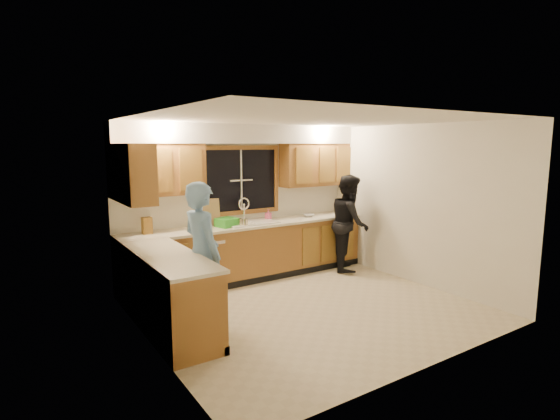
# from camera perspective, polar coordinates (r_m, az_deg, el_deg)

# --- Properties ---
(floor) EXTENTS (4.20, 4.20, 0.00)m
(floor) POSITION_cam_1_polar(r_m,az_deg,el_deg) (6.04, 3.81, -12.69)
(floor) COLOR beige
(floor) RESTS_ON ground
(ceiling) EXTENTS (4.20, 4.20, 0.00)m
(ceiling) POSITION_cam_1_polar(r_m,az_deg,el_deg) (5.63, 4.06, 11.73)
(ceiling) COLOR white
(wall_back) EXTENTS (4.20, 0.00, 4.20)m
(wall_back) POSITION_cam_1_polar(r_m,az_deg,el_deg) (7.29, -5.12, 1.15)
(wall_back) COLOR white
(wall_back) RESTS_ON ground
(wall_left) EXTENTS (0.00, 3.80, 3.80)m
(wall_left) POSITION_cam_1_polar(r_m,az_deg,el_deg) (4.76, -16.69, -3.16)
(wall_left) COLOR white
(wall_left) RESTS_ON ground
(wall_right) EXTENTS (0.00, 3.80, 3.80)m
(wall_right) POSITION_cam_1_polar(r_m,az_deg,el_deg) (7.16, 17.46, 0.65)
(wall_right) COLOR white
(wall_right) RESTS_ON ground
(base_cabinets_back) EXTENTS (4.20, 0.60, 0.88)m
(base_cabinets_back) POSITION_cam_1_polar(r_m,az_deg,el_deg) (7.18, -3.90, -5.52)
(base_cabinets_back) COLOR #9A642C
(base_cabinets_back) RESTS_ON ground
(base_cabinets_left) EXTENTS (0.60, 1.90, 0.88)m
(base_cabinets_left) POSITION_cam_1_polar(r_m,az_deg,el_deg) (5.38, -14.30, -10.66)
(base_cabinets_left) COLOR #9A642C
(base_cabinets_left) RESTS_ON ground
(countertop_back) EXTENTS (4.20, 0.63, 0.04)m
(countertop_back) POSITION_cam_1_polar(r_m,az_deg,el_deg) (7.07, -3.88, -1.93)
(countertop_back) COLOR beige
(countertop_back) RESTS_ON base_cabinets_back
(countertop_left) EXTENTS (0.63, 1.90, 0.04)m
(countertop_left) POSITION_cam_1_polar(r_m,az_deg,el_deg) (5.25, -14.33, -5.89)
(countertop_left) COLOR beige
(countertop_left) RESTS_ON base_cabinets_left
(upper_cabinets_left) EXTENTS (1.35, 0.33, 0.75)m
(upper_cabinets_left) POSITION_cam_1_polar(r_m,az_deg,el_deg) (6.53, -15.62, 5.08)
(upper_cabinets_left) COLOR #9A642C
(upper_cabinets_left) RESTS_ON wall_back
(upper_cabinets_right) EXTENTS (1.35, 0.33, 0.75)m
(upper_cabinets_right) POSITION_cam_1_polar(r_m,az_deg,el_deg) (7.88, 4.62, 5.91)
(upper_cabinets_right) COLOR #9A642C
(upper_cabinets_right) RESTS_ON wall_back
(upper_cabinets_return) EXTENTS (0.33, 0.90, 0.75)m
(upper_cabinets_return) POSITION_cam_1_polar(r_m,az_deg,el_deg) (5.80, -18.57, 4.54)
(upper_cabinets_return) COLOR #9A642C
(upper_cabinets_return) RESTS_ON wall_left
(soffit) EXTENTS (4.20, 0.35, 0.30)m
(soffit) POSITION_cam_1_polar(r_m,az_deg,el_deg) (7.08, -4.56, 9.86)
(soffit) COLOR silver
(soffit) RESTS_ON wall_back
(window_frame) EXTENTS (1.44, 0.03, 1.14)m
(window_frame) POSITION_cam_1_polar(r_m,az_deg,el_deg) (7.25, -5.12, 3.89)
(window_frame) COLOR black
(window_frame) RESTS_ON wall_back
(sink) EXTENTS (0.86, 0.52, 0.57)m
(sink) POSITION_cam_1_polar(r_m,az_deg,el_deg) (7.10, -3.95, -2.19)
(sink) COLOR white
(sink) RESTS_ON countertop_back
(dishwasher) EXTENTS (0.60, 0.56, 0.82)m
(dishwasher) POSITION_cam_1_polar(r_m,az_deg,el_deg) (6.82, -10.13, -6.67)
(dishwasher) COLOR silver
(dishwasher) RESTS_ON floor
(stove) EXTENTS (0.58, 0.75, 0.90)m
(stove) POSITION_cam_1_polar(r_m,az_deg,el_deg) (4.87, -12.06, -12.52)
(stove) COLOR silver
(stove) RESTS_ON floor
(man) EXTENTS (0.49, 0.68, 1.76)m
(man) POSITION_cam_1_polar(r_m,az_deg,el_deg) (5.34, -10.13, -5.75)
(man) COLOR #6C9ACC
(man) RESTS_ON floor
(woman) EXTENTS (1.00, 1.03, 1.67)m
(woman) POSITION_cam_1_polar(r_m,az_deg,el_deg) (7.70, 9.07, -1.63)
(woman) COLOR black
(woman) RESTS_ON floor
(knife_block) EXTENTS (0.14, 0.11, 0.24)m
(knife_block) POSITION_cam_1_polar(r_m,az_deg,el_deg) (6.51, -16.99, -1.95)
(knife_block) COLOR olive
(knife_block) RESTS_ON countertop_back
(cutting_board) EXTENTS (0.33, 0.16, 0.42)m
(cutting_board) POSITION_cam_1_polar(r_m,az_deg,el_deg) (6.98, -9.14, -0.25)
(cutting_board) COLOR tan
(cutting_board) RESTS_ON countertop_back
(dish_crate) EXTENTS (0.35, 0.33, 0.13)m
(dish_crate) POSITION_cam_1_polar(r_m,az_deg,el_deg) (6.83, -6.99, -1.62)
(dish_crate) COLOR green
(dish_crate) RESTS_ON countertop_back
(soap_bottle) EXTENTS (0.10, 0.10, 0.18)m
(soap_bottle) POSITION_cam_1_polar(r_m,az_deg,el_deg) (7.36, -1.55, -0.63)
(soap_bottle) COLOR #E85888
(soap_bottle) RESTS_ON countertop_back
(bowl) EXTENTS (0.24, 0.24, 0.05)m
(bowl) POSITION_cam_1_polar(r_m,az_deg,el_deg) (7.72, 3.76, -0.71)
(bowl) COLOR silver
(bowl) RESTS_ON countertop_back
(can_left) EXTENTS (0.07, 0.07, 0.12)m
(can_left) POSITION_cam_1_polar(r_m,az_deg,el_deg) (6.79, -4.50, -1.68)
(can_left) COLOR beige
(can_left) RESTS_ON countertop_back
(can_right) EXTENTS (0.09, 0.09, 0.13)m
(can_right) POSITION_cam_1_polar(r_m,az_deg,el_deg) (6.82, -5.15, -1.64)
(can_right) COLOR beige
(can_right) RESTS_ON countertop_back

